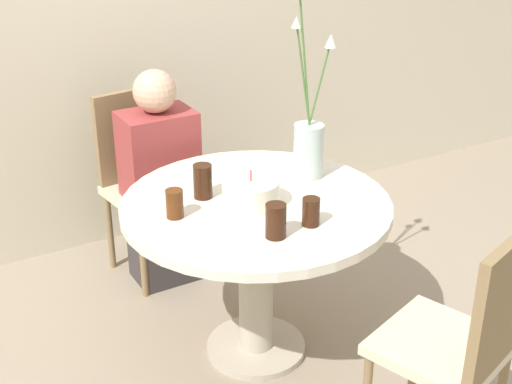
% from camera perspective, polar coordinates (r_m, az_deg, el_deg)
% --- Properties ---
extents(ground_plane, '(16.00, 16.00, 0.00)m').
position_cam_1_polar(ground_plane, '(3.17, 0.00, -12.47)').
color(ground_plane, gray).
extents(dining_table, '(1.07, 1.07, 0.72)m').
position_cam_1_polar(dining_table, '(2.86, 0.00, -3.44)').
color(dining_table, silver).
rests_on(dining_table, ground_plane).
extents(chair_right_flank, '(0.45, 0.45, 0.92)m').
position_cam_1_polar(chair_right_flank, '(3.57, -8.96, 1.54)').
color(chair_right_flank, beige).
rests_on(chair_right_flank, ground_plane).
extents(chair_near_front, '(0.51, 0.51, 0.92)m').
position_cam_1_polar(chair_near_front, '(2.47, 16.38, -10.98)').
color(chair_near_front, beige).
rests_on(chair_near_front, ground_plane).
extents(birthday_cake, '(0.22, 0.22, 0.15)m').
position_cam_1_polar(birthday_cake, '(2.74, -0.42, -0.06)').
color(birthday_cake, white).
rests_on(birthday_cake, dining_table).
extents(flower_vase, '(0.18, 0.13, 0.80)m').
position_cam_1_polar(flower_vase, '(2.96, 4.22, 4.18)').
color(flower_vase, '#B2C6C1').
rests_on(flower_vase, dining_table).
extents(side_plate, '(0.20, 0.20, 0.01)m').
position_cam_1_polar(side_plate, '(2.99, -0.10, 1.20)').
color(side_plate, silver).
rests_on(side_plate, dining_table).
extents(drink_glass_0, '(0.08, 0.08, 0.14)m').
position_cam_1_polar(drink_glass_0, '(2.80, -4.28, 0.86)').
color(drink_glass_0, '#33190C').
rests_on(drink_glass_0, dining_table).
extents(drink_glass_1, '(0.08, 0.08, 0.13)m').
position_cam_1_polar(drink_glass_1, '(2.51, 1.59, -2.32)').
color(drink_glass_1, '#33190C').
rests_on(drink_glass_1, dining_table).
extents(drink_glass_2, '(0.07, 0.07, 0.11)m').
position_cam_1_polar(drink_glass_2, '(2.60, 4.42, -1.59)').
color(drink_glass_2, '#33190C').
rests_on(drink_glass_2, dining_table).
extents(drink_glass_3, '(0.07, 0.07, 0.11)m').
position_cam_1_polar(drink_glass_3, '(2.67, -6.53, -0.93)').
color(drink_glass_3, '#51280F').
rests_on(drink_glass_3, dining_table).
extents(person_woman, '(0.34, 0.24, 1.08)m').
position_cam_1_polar(person_woman, '(3.45, -7.64, 0.47)').
color(person_woman, '#383333').
rests_on(person_woman, ground_plane).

